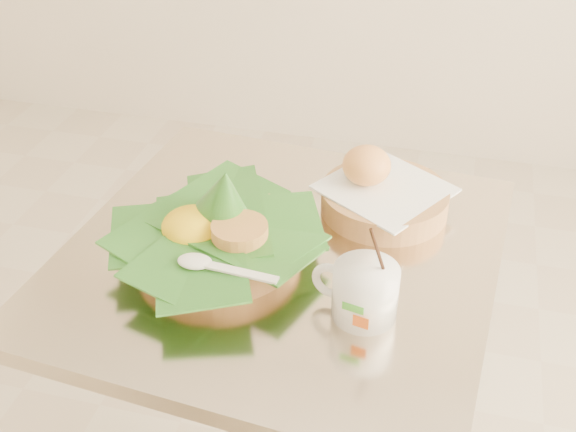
% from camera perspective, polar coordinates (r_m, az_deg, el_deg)
% --- Properties ---
extents(cafe_table, '(0.76, 0.76, 0.75)m').
position_cam_1_polar(cafe_table, '(1.35, -0.53, -10.22)').
color(cafe_table, gray).
rests_on(cafe_table, floor).
extents(rice_basket, '(0.34, 0.34, 0.17)m').
position_cam_1_polar(rice_basket, '(1.18, -5.63, -1.06)').
color(rice_basket, '#B1804C').
rests_on(rice_basket, cafe_table).
extents(bread_basket, '(0.26, 0.26, 0.12)m').
position_cam_1_polar(bread_basket, '(1.29, 7.39, 1.78)').
color(bread_basket, '#B1804C').
rests_on(bread_basket, cafe_table).
extents(coffee_mug, '(0.13, 0.10, 0.17)m').
position_cam_1_polar(coffee_mug, '(1.06, 5.98, -5.87)').
color(coffee_mug, white).
rests_on(coffee_mug, cafe_table).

